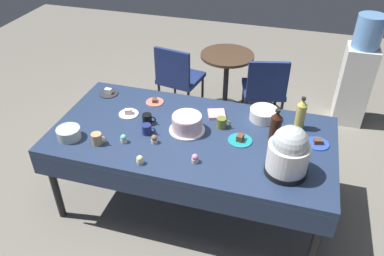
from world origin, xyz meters
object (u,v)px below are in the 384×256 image
(dessert_plate_charcoal, at_px, (109,93))
(soda_bottle_ginger_ale, at_px, (301,114))
(frosted_layer_cake, at_px, (187,124))
(maroon_chair_left, at_px, (178,76))
(coffee_mug_olive, at_px, (222,123))
(coffee_mug_navy, at_px, (147,129))
(dessert_plate_coral, at_px, (155,102))
(ceramic_snack_bowl, at_px, (264,114))
(water_cooler, at_px, (357,74))
(potluck_table, at_px, (192,139))
(round_cafe_table, at_px, (226,72))
(slow_cooker, at_px, (289,152))
(maroon_chair_right, at_px, (265,88))
(coffee_mug_tan, at_px, (97,139))
(dessert_plate_cobalt, at_px, (318,143))
(cupcake_lemon, at_px, (290,141))
(cupcake_mint, at_px, (195,158))
(soda_bottle_cola, at_px, (276,126))
(cupcake_berry, at_px, (140,160))
(cupcake_cocoa, at_px, (124,139))
(dessert_plate_white, at_px, (129,113))
(cupcake_vanilla, at_px, (154,139))
(coffee_mug_black, at_px, (147,119))
(glass_salad_bowl, at_px, (69,133))
(dessert_plate_teal, at_px, (240,139))

(dessert_plate_charcoal, relative_size, soda_bottle_ginger_ale, 0.61)
(frosted_layer_cake, xyz_separation_m, maroon_chair_left, (-0.52, 1.33, -0.33))
(coffee_mug_olive, distance_m, coffee_mug_navy, 0.59)
(dessert_plate_coral, relative_size, coffee_mug_navy, 1.38)
(ceramic_snack_bowl, bearing_deg, water_cooler, 58.82)
(potluck_table, height_order, round_cafe_table, potluck_table)
(slow_cooker, height_order, maroon_chair_right, slow_cooker)
(coffee_mug_navy, bearing_deg, round_cafe_table, 80.39)
(soda_bottle_ginger_ale, distance_m, round_cafe_table, 1.58)
(coffee_mug_tan, bearing_deg, dessert_plate_cobalt, 16.04)
(coffee_mug_olive, height_order, maroon_chair_left, maroon_chair_left)
(slow_cooker, distance_m, soda_bottle_ginger_ale, 0.56)
(coffee_mug_tan, bearing_deg, cupcake_lemon, 15.74)
(dessert_plate_cobalt, bearing_deg, cupcake_lemon, -161.97)
(ceramic_snack_bowl, bearing_deg, slow_cooker, -69.22)
(cupcake_mint, xyz_separation_m, coffee_mug_navy, (-0.45, 0.22, 0.01))
(slow_cooker, xyz_separation_m, soda_bottle_cola, (-0.12, 0.35, -0.05))
(cupcake_berry, relative_size, soda_bottle_cola, 0.25)
(coffee_mug_navy, xyz_separation_m, maroon_chair_left, (-0.23, 1.46, -0.30))
(dessert_plate_coral, relative_size, soda_bottle_ginger_ale, 0.55)
(cupcake_cocoa, distance_m, soda_bottle_ginger_ale, 1.38)
(dessert_plate_coral, relative_size, maroon_chair_right, 0.18)
(dessert_plate_white, relative_size, dessert_plate_coral, 1.06)
(dessert_plate_cobalt, bearing_deg, round_cafe_table, 124.56)
(dessert_plate_white, xyz_separation_m, coffee_mug_olive, (0.79, 0.04, 0.03))
(frosted_layer_cake, bearing_deg, cupcake_cocoa, -146.36)
(frosted_layer_cake, bearing_deg, coffee_mug_olive, 26.26)
(cupcake_vanilla, bearing_deg, cupcake_mint, -20.21)
(dessert_plate_cobalt, height_order, water_cooler, water_cooler)
(slow_cooker, height_order, cupcake_vanilla, slow_cooker)
(cupcake_vanilla, xyz_separation_m, coffee_mug_black, (-0.14, 0.22, 0.01))
(coffee_mug_olive, bearing_deg, dessert_plate_charcoal, 168.55)
(frosted_layer_cake, height_order, cupcake_vanilla, frosted_layer_cake)
(cupcake_berry, xyz_separation_m, cupcake_vanilla, (0.01, 0.26, 0.00))
(cupcake_cocoa, relative_size, maroon_chair_right, 0.08)
(glass_salad_bowl, bearing_deg, dessert_plate_white, 54.79)
(cupcake_lemon, bearing_deg, coffee_mug_tan, -164.26)
(cupcake_vanilla, height_order, cupcake_cocoa, same)
(dessert_plate_white, bearing_deg, maroon_chair_right, 51.14)
(cupcake_vanilla, xyz_separation_m, round_cafe_table, (0.19, 1.77, -0.28))
(maroon_chair_left, bearing_deg, maroon_chair_right, 0.07)
(potluck_table, height_order, maroon_chair_right, maroon_chair_right)
(cupcake_mint, relative_size, coffee_mug_tan, 0.56)
(cupcake_mint, height_order, soda_bottle_cola, soda_bottle_cola)
(cupcake_mint, bearing_deg, dessert_plate_teal, 51.92)
(coffee_mug_black, bearing_deg, soda_bottle_cola, 3.61)
(slow_cooker, xyz_separation_m, dessert_plate_white, (-1.33, 0.36, -0.16))
(slow_cooker, xyz_separation_m, cupcake_mint, (-0.62, -0.07, -0.14))
(cupcake_cocoa, distance_m, coffee_mug_olive, 0.78)
(glass_salad_bowl, distance_m, cupcake_vanilla, 0.66)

